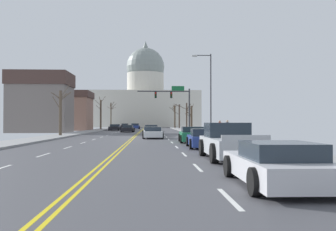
{
  "coord_description": "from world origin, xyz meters",
  "views": [
    {
      "loc": [
        1.82,
        -36.88,
        1.64
      ],
      "look_at": [
        5.38,
        37.24,
        2.98
      ],
      "focal_mm": 38.14,
      "sensor_mm": 36.0,
      "label": 1
    }
  ],
  "objects_px": {
    "sedan_oncoming_01": "(115,127)",
    "sedan_oncoming_02": "(135,126)",
    "sedan_near_06": "(277,165)",
    "sedan_near_02": "(153,133)",
    "sedan_near_04": "(203,139)",
    "pickup_truck_near_05": "(229,143)",
    "sedan_oncoming_03": "(125,126)",
    "pedestrian_00": "(227,128)",
    "sedan_near_00": "(151,130)",
    "sedan_oncoming_00": "(128,129)",
    "sedan_near_01": "(151,131)",
    "street_lamp_right": "(209,88)",
    "bicycle_parked": "(212,133)",
    "sedan_near_03": "(192,135)",
    "pedestrian_01": "(220,127)",
    "signal_gantry": "(175,99)"
  },
  "relations": [
    {
      "from": "sedan_near_06",
      "to": "sedan_oncoming_00",
      "type": "bearing_deg",
      "value": 98.15
    },
    {
      "from": "sedan_near_01",
      "to": "street_lamp_right",
      "type": "bearing_deg",
      "value": -33.94
    },
    {
      "from": "signal_gantry",
      "to": "street_lamp_right",
      "type": "distance_m",
      "value": 15.93
    },
    {
      "from": "signal_gantry",
      "to": "sedan_oncoming_00",
      "type": "distance_m",
      "value": 9.7
    },
    {
      "from": "sedan_near_00",
      "to": "sedan_near_01",
      "type": "bearing_deg",
      "value": -90.53
    },
    {
      "from": "sedan_near_00",
      "to": "sedan_oncoming_01",
      "type": "height_order",
      "value": "sedan_near_00"
    },
    {
      "from": "sedan_near_03",
      "to": "bicycle_parked",
      "type": "relative_size",
      "value": 2.62
    },
    {
      "from": "sedan_near_04",
      "to": "bicycle_parked",
      "type": "xyz_separation_m",
      "value": [
        3.34,
        15.96,
        -0.08
      ]
    },
    {
      "from": "sedan_near_02",
      "to": "pedestrian_01",
      "type": "relative_size",
      "value": 2.66
    },
    {
      "from": "pickup_truck_near_05",
      "to": "bicycle_parked",
      "type": "height_order",
      "value": "pickup_truck_near_05"
    },
    {
      "from": "sedan_near_04",
      "to": "pedestrian_00",
      "type": "distance_m",
      "value": 11.78
    },
    {
      "from": "pedestrian_00",
      "to": "bicycle_parked",
      "type": "relative_size",
      "value": 0.95
    },
    {
      "from": "sedan_near_04",
      "to": "pedestrian_00",
      "type": "height_order",
      "value": "pedestrian_00"
    },
    {
      "from": "pickup_truck_near_05",
      "to": "sedan_oncoming_03",
      "type": "distance_m",
      "value": 81.52
    },
    {
      "from": "sedan_near_00",
      "to": "sedan_oncoming_02",
      "type": "relative_size",
      "value": 0.99
    },
    {
      "from": "sedan_near_01",
      "to": "pickup_truck_near_05",
      "type": "height_order",
      "value": "pickup_truck_near_05"
    },
    {
      "from": "sedan_near_02",
      "to": "sedan_near_04",
      "type": "height_order",
      "value": "sedan_near_04"
    },
    {
      "from": "sedan_near_04",
      "to": "sedan_oncoming_01",
      "type": "xyz_separation_m",
      "value": [
        -10.31,
        47.12,
        0.01
      ]
    },
    {
      "from": "sedan_near_06",
      "to": "sedan_oncoming_01",
      "type": "bearing_deg",
      "value": 99.62
    },
    {
      "from": "sedan_near_03",
      "to": "pickup_truck_near_05",
      "type": "height_order",
      "value": "pickup_truck_near_05"
    },
    {
      "from": "sedan_near_06",
      "to": "sedan_oncoming_00",
      "type": "relative_size",
      "value": 0.96
    },
    {
      "from": "sedan_near_00",
      "to": "sedan_oncoming_00",
      "type": "bearing_deg",
      "value": 111.97
    },
    {
      "from": "pedestrian_00",
      "to": "sedan_near_00",
      "type": "bearing_deg",
      "value": 115.85
    },
    {
      "from": "signal_gantry",
      "to": "sedan_near_01",
      "type": "height_order",
      "value": "signal_gantry"
    },
    {
      "from": "pickup_truck_near_05",
      "to": "sedan_oncoming_03",
      "type": "bearing_deg",
      "value": 97.41
    },
    {
      "from": "sedan_oncoming_02",
      "to": "pedestrian_01",
      "type": "relative_size",
      "value": 2.61
    },
    {
      "from": "sedan_near_06",
      "to": "sedan_oncoming_02",
      "type": "distance_m",
      "value": 74.0
    },
    {
      "from": "sedan_oncoming_01",
      "to": "bicycle_parked",
      "type": "bearing_deg",
      "value": -66.34
    },
    {
      "from": "sedan_oncoming_02",
      "to": "pedestrian_00",
      "type": "distance_m",
      "value": 50.38
    },
    {
      "from": "sedan_near_00",
      "to": "sedan_oncoming_02",
      "type": "bearing_deg",
      "value": 96.14
    },
    {
      "from": "pickup_truck_near_05",
      "to": "sedan_oncoming_00",
      "type": "xyz_separation_m",
      "value": [
        -7.24,
        42.12,
        -0.17
      ]
    },
    {
      "from": "sedan_near_04",
      "to": "sedan_near_06",
      "type": "height_order",
      "value": "sedan_near_04"
    },
    {
      "from": "sedan_oncoming_01",
      "to": "street_lamp_right",
      "type": "bearing_deg",
      "value": -67.67
    },
    {
      "from": "sedan_near_02",
      "to": "sedan_near_03",
      "type": "bearing_deg",
      "value": -66.38
    },
    {
      "from": "sedan_near_02",
      "to": "pedestrian_01",
      "type": "height_order",
      "value": "pedestrian_01"
    },
    {
      "from": "sedan_oncoming_03",
      "to": "signal_gantry",
      "type": "bearing_deg",
      "value": -76.23
    },
    {
      "from": "sedan_near_01",
      "to": "pedestrian_00",
      "type": "relative_size",
      "value": 2.59
    },
    {
      "from": "sedan_oncoming_01",
      "to": "sedan_oncoming_02",
      "type": "bearing_deg",
      "value": 75.61
    },
    {
      "from": "sedan_near_00",
      "to": "sedan_near_03",
      "type": "height_order",
      "value": "sedan_near_03"
    },
    {
      "from": "sedan_oncoming_00",
      "to": "bicycle_parked",
      "type": "xyz_separation_m",
      "value": [
        10.39,
        -19.41,
        -0.06
      ]
    },
    {
      "from": "pickup_truck_near_05",
      "to": "sedan_near_03",
      "type": "bearing_deg",
      "value": 90.82
    },
    {
      "from": "sedan_oncoming_00",
      "to": "pedestrian_01",
      "type": "xyz_separation_m",
      "value": [
        11.09,
        -20.12,
        0.53
      ]
    },
    {
      "from": "sedan_near_04",
      "to": "sedan_oncoming_01",
      "type": "bearing_deg",
      "value": 102.34
    },
    {
      "from": "sedan_near_03",
      "to": "bicycle_parked",
      "type": "bearing_deg",
      "value": 71.32
    },
    {
      "from": "sedan_oncoming_02",
      "to": "pedestrian_00",
      "type": "bearing_deg",
      "value": -77.51
    },
    {
      "from": "sedan_near_01",
      "to": "sedan_oncoming_03",
      "type": "distance_m",
      "value": 55.28
    },
    {
      "from": "sedan_near_06",
      "to": "sedan_oncoming_03",
      "type": "xyz_separation_m",
      "value": [
        -10.27,
        87.5,
        0.03
      ]
    },
    {
      "from": "pedestrian_01",
      "to": "pedestrian_00",
      "type": "bearing_deg",
      "value": -91.23
    },
    {
      "from": "sedan_near_01",
      "to": "sedan_oncoming_01",
      "type": "distance_m",
      "value": 28.72
    },
    {
      "from": "street_lamp_right",
      "to": "pedestrian_01",
      "type": "height_order",
      "value": "street_lamp_right"
    }
  ]
}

